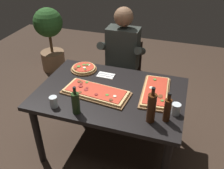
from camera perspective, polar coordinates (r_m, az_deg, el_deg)
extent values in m
plane|color=#38281E|center=(2.82, -0.32, -14.10)|extent=(6.40, 6.40, 0.00)
cube|color=black|center=(2.35, -0.38, -2.06)|extent=(1.40, 0.96, 0.04)
cylinder|color=black|center=(2.55, -16.95, -11.27)|extent=(0.07, 0.07, 0.70)
cylinder|color=black|center=(2.23, 12.30, -18.45)|extent=(0.07, 0.07, 0.70)
cylinder|color=black|center=(3.07, -9.05, -1.55)|extent=(0.07, 0.07, 0.70)
cylinder|color=black|center=(2.81, 14.45, -5.95)|extent=(0.07, 0.07, 0.70)
cube|color=brown|center=(2.31, -3.78, -2.04)|extent=(0.66, 0.34, 0.02)
cube|color=#DBB270|center=(2.30, -3.80, -1.67)|extent=(0.62, 0.31, 0.02)
cube|color=red|center=(2.29, -3.81, -1.41)|extent=(0.57, 0.27, 0.01)
cylinder|color=maroon|center=(2.23, -3.73, -2.32)|extent=(0.03, 0.03, 0.01)
cylinder|color=brown|center=(2.41, -7.21, 0.53)|extent=(0.03, 0.03, 0.00)
cylinder|color=maroon|center=(2.39, -7.27, 0.20)|extent=(0.02, 0.02, 0.01)
cylinder|color=beige|center=(2.20, 0.65, -2.76)|extent=(0.03, 0.03, 0.01)
cylinder|color=#4C7F2D|center=(2.40, -5.91, 0.53)|extent=(0.03, 0.03, 0.01)
cylinder|color=maroon|center=(2.30, -6.09, -1.21)|extent=(0.04, 0.04, 0.00)
cylinder|color=brown|center=(2.42, -7.63, 0.70)|extent=(0.04, 0.04, 0.01)
cylinder|color=brown|center=(2.15, -0.28, -3.60)|extent=(0.03, 0.03, 0.01)
cylinder|color=maroon|center=(2.35, -7.34, -0.39)|extent=(0.04, 0.04, 0.01)
cylinder|color=maroon|center=(2.32, -5.86, -0.79)|extent=(0.03, 0.03, 0.01)
cylinder|color=brown|center=(2.27, -7.51, -1.79)|extent=(0.03, 0.03, 0.00)
cylinder|color=#4C7F2D|center=(2.22, -1.15, -2.43)|extent=(0.03, 0.03, 0.00)
cube|color=brown|center=(2.34, 10.09, -1.88)|extent=(0.29, 0.57, 0.02)
cube|color=tan|center=(2.33, 10.13, -1.52)|extent=(0.25, 0.53, 0.02)
cube|color=red|center=(2.33, 10.16, -1.25)|extent=(0.22, 0.48, 0.01)
cylinder|color=brown|center=(2.24, 11.18, -2.78)|extent=(0.04, 0.04, 0.00)
cylinder|color=#4C7F2D|center=(2.24, 10.14, -2.53)|extent=(0.04, 0.04, 0.00)
cylinder|color=beige|center=(2.34, 9.15, -0.73)|extent=(0.04, 0.04, 0.00)
cylinder|color=#4C7F2D|center=(2.47, 9.96, 1.15)|extent=(0.03, 0.03, 0.01)
cylinder|color=beige|center=(2.18, 9.15, -3.69)|extent=(0.02, 0.02, 0.01)
cylinder|color=brown|center=(2.25, 11.31, -2.57)|extent=(0.04, 0.04, 0.00)
cylinder|color=#4C7F2D|center=(2.19, 11.63, -3.70)|extent=(0.03, 0.03, 0.00)
cylinder|color=brown|center=(2.70, -6.60, 3.53)|extent=(0.29, 0.29, 0.02)
cylinder|color=tan|center=(2.70, -6.62, 3.87)|extent=(0.26, 0.26, 0.02)
cylinder|color=red|center=(2.69, -6.64, 4.11)|extent=(0.22, 0.22, 0.01)
cylinder|color=brown|center=(2.71, -5.94, 4.50)|extent=(0.04, 0.04, 0.00)
cylinder|color=beige|center=(2.66, -6.49, 3.94)|extent=(0.03, 0.03, 0.00)
cylinder|color=#4C7F2D|center=(2.69, -7.81, 4.21)|extent=(0.04, 0.04, 0.01)
cylinder|color=beige|center=(2.71, -5.41, 4.55)|extent=(0.03, 0.03, 0.00)
cylinder|color=#4C7F2D|center=(2.72, -6.57, 4.61)|extent=(0.04, 0.04, 0.00)
cylinder|color=brown|center=(2.66, -8.52, 3.71)|extent=(0.04, 0.04, 0.01)
cylinder|color=#4C7F2D|center=(2.72, -5.69, 4.67)|extent=(0.03, 0.03, 0.01)
cylinder|color=#4C7F2D|center=(2.62, -6.28, 3.51)|extent=(0.03, 0.03, 0.01)
cylinder|color=#47230F|center=(1.95, 9.18, -5.50)|extent=(0.07, 0.07, 0.26)
cylinder|color=#47230F|center=(1.86, 9.59, -1.76)|extent=(0.03, 0.03, 0.05)
cylinder|color=black|center=(1.84, 9.69, -0.92)|extent=(0.03, 0.03, 0.01)
cylinder|color=#233819|center=(2.05, -8.46, -4.36)|extent=(0.07, 0.07, 0.19)
cylinder|color=#233819|center=(1.98, -8.75, -1.55)|extent=(0.03, 0.03, 0.05)
cylinder|color=black|center=(1.96, -8.82, -0.79)|extent=(0.03, 0.03, 0.01)
cylinder|color=#47230F|center=(2.00, 12.77, -5.91)|extent=(0.06, 0.06, 0.20)
cylinder|color=#47230F|center=(1.92, 13.23, -2.93)|extent=(0.03, 0.03, 0.05)
cylinder|color=black|center=(1.90, 13.36, -2.12)|extent=(0.03, 0.03, 0.01)
cylinder|color=silver|center=(2.11, 14.70, -5.58)|extent=(0.08, 0.08, 0.10)
cylinder|color=silver|center=(2.13, 14.58, -6.24)|extent=(0.06, 0.06, 0.04)
cylinder|color=silver|center=(2.18, -13.49, -3.95)|extent=(0.07, 0.07, 0.10)
cube|color=white|center=(2.58, -1.46, 2.13)|extent=(0.18, 0.11, 0.01)
cube|color=silver|center=(2.57, -1.60, 2.04)|extent=(0.17, 0.02, 0.00)
cube|color=silver|center=(2.59, -1.32, 2.43)|extent=(0.17, 0.02, 0.00)
cube|color=black|center=(3.16, 2.37, 1.70)|extent=(0.44, 0.44, 0.04)
cube|color=black|center=(3.22, 3.45, 6.97)|extent=(0.40, 0.04, 0.42)
cylinder|color=black|center=(3.18, -1.96, -2.91)|extent=(0.04, 0.04, 0.41)
cylinder|color=black|center=(3.09, 4.70, -4.18)|extent=(0.04, 0.04, 0.41)
cylinder|color=black|center=(3.48, 0.14, 0.59)|extent=(0.04, 0.04, 0.41)
cylinder|color=black|center=(3.40, 6.25, -0.47)|extent=(0.04, 0.04, 0.41)
cylinder|color=#23232D|center=(3.15, -0.36, -2.81)|extent=(0.11, 0.11, 0.45)
cylinder|color=#23232D|center=(3.11, 3.15, -3.47)|extent=(0.11, 0.11, 0.45)
cube|color=#23232D|center=(3.03, 1.89, 2.06)|extent=(0.34, 0.40, 0.12)
cube|color=#2D332D|center=(2.97, 2.55, 8.31)|extent=(0.38, 0.22, 0.52)
sphere|color=brown|center=(2.83, 2.75, 15.51)|extent=(0.22, 0.22, 0.22)
cylinder|color=#2D332D|center=(2.97, -1.84, 8.93)|extent=(0.09, 0.31, 0.21)
cylinder|color=#2D332D|center=(2.87, 6.56, 7.77)|extent=(0.09, 0.31, 0.21)
cylinder|color=#846042|center=(4.28, -13.52, 5.53)|extent=(0.38, 0.38, 0.32)
cylinder|color=brown|center=(4.14, -14.09, 9.42)|extent=(0.04, 0.04, 0.32)
sphere|color=#285623|center=(4.03, -14.75, 13.83)|extent=(0.45, 0.45, 0.45)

